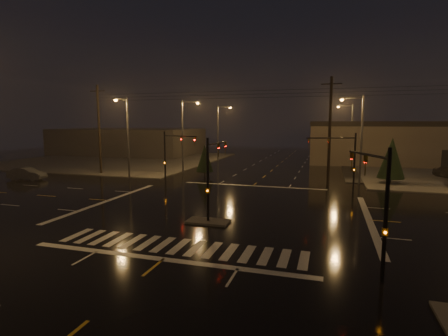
{
  "coord_description": "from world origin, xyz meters",
  "views": [
    {
      "loc": [
        8.04,
        -26.65,
        7.05
      ],
      "look_at": [
        -0.9,
        2.88,
        3.0
      ],
      "focal_mm": 28.0,
      "sensor_mm": 36.0,
      "label": 1
    }
  ],
  "objects": [
    {
      "name": "ground",
      "position": [
        0.0,
        0.0,
        0.0
      ],
      "size": [
        140.0,
        140.0,
        0.0
      ],
      "primitive_type": "plane",
      "color": "black",
      "rests_on": "ground"
    },
    {
      "name": "sidewalk_nw",
      "position": [
        -30.0,
        30.0,
        0.06
      ],
      "size": [
        36.0,
        36.0,
        0.12
      ],
      "primitive_type": "cube",
      "color": "#4C4944",
      "rests_on": "ground"
    },
    {
      "name": "median_island",
      "position": [
        0.0,
        -4.0,
        0.07
      ],
      "size": [
        3.0,
        1.6,
        0.15
      ],
      "primitive_type": "cube",
      "color": "#4C4944",
      "rests_on": "ground"
    },
    {
      "name": "crosswalk",
      "position": [
        0.0,
        -9.0,
        0.01
      ],
      "size": [
        15.0,
        2.6,
        0.01
      ],
      "primitive_type": "cube",
      "color": "beige",
      "rests_on": "ground"
    },
    {
      "name": "stop_bar_near",
      "position": [
        0.0,
        -11.0,
        0.01
      ],
      "size": [
        16.0,
        0.5,
        0.01
      ],
      "primitive_type": "cube",
      "color": "beige",
      "rests_on": "ground"
    },
    {
      "name": "stop_bar_far",
      "position": [
        0.0,
        11.0,
        0.01
      ],
      "size": [
        16.0,
        0.5,
        0.01
      ],
      "primitive_type": "cube",
      "color": "beige",
      "rests_on": "ground"
    },
    {
      "name": "commercial_block",
      "position": [
        -35.0,
        42.0,
        2.8
      ],
      "size": [
        30.0,
        18.0,
        5.6
      ],
      "primitive_type": "cube",
      "color": "#403B38",
      "rests_on": "ground"
    },
    {
      "name": "signal_mast_median",
      "position": [
        0.0,
        -3.07,
        3.75
      ],
      "size": [
        0.25,
        4.59,
        6.0
      ],
      "color": "black",
      "rests_on": "ground"
    },
    {
      "name": "signal_mast_ne",
      "position": [
        9.5,
        10.14,
        3.79
      ],
      "size": [
        4.84,
        1.86,
        6.0
      ],
      "color": "black",
      "rests_on": "ground"
    },
    {
      "name": "signal_mast_nw",
      "position": [
        -9.5,
        10.14,
        3.79
      ],
      "size": [
        4.84,
        1.86,
        6.0
      ],
      "color": "black",
      "rests_on": "ground"
    },
    {
      "name": "signal_mast_se",
      "position": [
        10.23,
        -9.75,
        3.71
      ],
      "size": [
        1.55,
        3.87,
        6.0
      ],
      "color": "black",
      "rests_on": "ground"
    },
    {
      "name": "streetlight_1",
      "position": [
        -11.18,
        18.0,
        5.8
      ],
      "size": [
        2.77,
        0.32,
        10.0
      ],
      "color": "#38383A",
      "rests_on": "ground"
    },
    {
      "name": "streetlight_2",
      "position": [
        -11.18,
        34.0,
        5.8
      ],
      "size": [
        2.77,
        0.32,
        10.0
      ],
      "color": "#38383A",
      "rests_on": "ground"
    },
    {
      "name": "streetlight_3",
      "position": [
        11.18,
        16.0,
        5.8
      ],
      "size": [
        2.77,
        0.32,
        10.0
      ],
      "color": "#38383A",
      "rests_on": "ground"
    },
    {
      "name": "streetlight_4",
      "position": [
        11.18,
        36.0,
        5.8
      ],
      "size": [
        2.77,
        0.32,
        10.0
      ],
      "color": "#38383A",
      "rests_on": "ground"
    },
    {
      "name": "streetlight_5",
      "position": [
        -16.0,
        11.18,
        5.8
      ],
      "size": [
        0.32,
        2.77,
        10.0
      ],
      "color": "#38383A",
      "rests_on": "ground"
    },
    {
      "name": "utility_pole_0",
      "position": [
        -22.0,
        14.0,
        6.13
      ],
      "size": [
        2.2,
        0.32,
        12.0
      ],
      "color": "black",
      "rests_on": "ground"
    },
    {
      "name": "utility_pole_1",
      "position": [
        8.0,
        14.0,
        6.13
      ],
      "size": [
        2.2,
        0.32,
        12.0
      ],
      "color": "black",
      "rests_on": "ground"
    },
    {
      "name": "conifer_0",
      "position": [
        14.86,
        16.69,
        3.02
      ],
      "size": [
        2.97,
        2.97,
        5.33
      ],
      "color": "black",
      "rests_on": "ground"
    },
    {
      "name": "conifer_3",
      "position": [
        -7.36,
        15.59,
        2.43
      ],
      "size": [
        2.22,
        2.22,
        4.17
      ],
      "color": "black",
      "rests_on": "ground"
    },
    {
      "name": "car_crossing",
      "position": [
        -27.66,
        7.09,
        0.75
      ],
      "size": [
        4.75,
        2.2,
        1.51
      ],
      "primitive_type": "imported",
      "rotation": [
        0.0,
        0.0,
        1.71
      ],
      "color": "#515458",
      "rests_on": "ground"
    }
  ]
}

